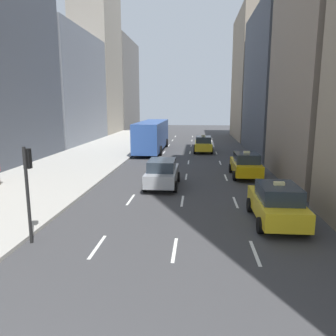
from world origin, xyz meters
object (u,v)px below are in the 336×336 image
taxi_third (246,165)px  taxi_second (277,203)px  traffic_light_pole (28,179)px  city_bus (152,135)px  taxi_lead (203,144)px  sedan_black_near (162,173)px

taxi_third → taxi_second: bearing=-90.0°
traffic_light_pole → city_bus: bearing=87.4°
taxi_second → taxi_third: bearing=90.0°
taxi_lead → taxi_third: bearing=-76.9°
taxi_lead → sedan_black_near: 15.65m
sedan_black_near → taxi_lead: bearing=79.7°
taxi_lead → city_bus: bearing=175.5°
taxi_third → traffic_light_pole: size_ratio=1.22×
taxi_second → taxi_lead: bearing=97.5°
taxi_third → traffic_light_pole: traffic_light_pole is taller
taxi_second → city_bus: bearing=111.1°
sedan_black_near → traffic_light_pole: size_ratio=1.23×
taxi_lead → traffic_light_pole: 25.18m
city_bus → traffic_light_pole: 24.68m
city_bus → traffic_light_pole: (-1.14, -24.65, 0.62)m
taxi_second → traffic_light_pole: size_ratio=1.22×
taxi_third → traffic_light_pole: (-9.55, -12.18, 1.53)m
taxi_lead → taxi_second: bearing=-82.5°
taxi_lead → sedan_black_near: size_ratio=0.99×
traffic_light_pole → taxi_second: bearing=16.9°
sedan_black_near → city_bus: (-2.81, 15.84, 0.91)m
taxi_second → city_bus: size_ratio=0.38×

